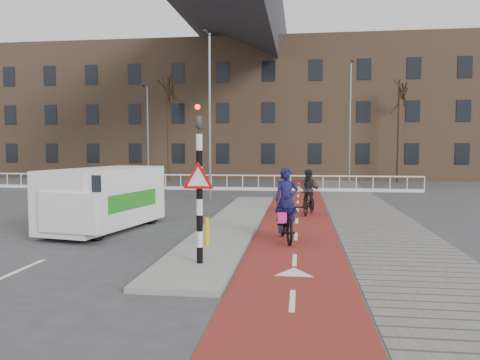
# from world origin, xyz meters

# --- Properties ---
(ground) EXTENTS (120.00, 120.00, 0.00)m
(ground) POSITION_xyz_m (0.00, 0.00, 0.00)
(ground) COLOR #38383A
(ground) RESTS_ON ground
(bike_lane) EXTENTS (2.50, 60.00, 0.01)m
(bike_lane) POSITION_xyz_m (1.50, 10.00, 0.01)
(bike_lane) COLOR maroon
(bike_lane) RESTS_ON ground
(sidewalk) EXTENTS (3.00, 60.00, 0.01)m
(sidewalk) POSITION_xyz_m (4.30, 10.00, 0.01)
(sidewalk) COLOR slate
(sidewalk) RESTS_ON ground
(curb_island) EXTENTS (1.80, 16.00, 0.12)m
(curb_island) POSITION_xyz_m (-0.70, 4.00, 0.06)
(curb_island) COLOR gray
(curb_island) RESTS_ON ground
(traffic_signal) EXTENTS (0.80, 0.80, 3.68)m
(traffic_signal) POSITION_xyz_m (-0.60, -2.02, 1.99)
(traffic_signal) COLOR black
(traffic_signal) RESTS_ON curb_island
(bollard) EXTENTS (0.12, 0.12, 0.73)m
(bollard) POSITION_xyz_m (-0.82, -0.11, 0.49)
(bollard) COLOR gold
(bollard) RESTS_ON curb_island
(cyclist_near) EXTENTS (1.08, 2.14, 2.11)m
(cyclist_near) POSITION_xyz_m (1.23, 1.30, 0.72)
(cyclist_near) COLOR black
(cyclist_near) RESTS_ON bike_lane
(cyclist_far) EXTENTS (0.89, 1.74, 1.81)m
(cyclist_far) POSITION_xyz_m (1.97, 6.68, 0.76)
(cyclist_far) COLOR black
(cyclist_far) RESTS_ON bike_lane
(van) EXTENTS (2.73, 4.98, 2.03)m
(van) POSITION_xyz_m (-4.72, 2.37, 1.07)
(van) COLOR white
(van) RESTS_ON ground
(railing) EXTENTS (28.00, 0.10, 0.99)m
(railing) POSITION_xyz_m (-5.00, 17.00, 0.31)
(railing) COLOR silver
(railing) RESTS_ON ground
(townhouse_row) EXTENTS (46.00, 10.00, 15.90)m
(townhouse_row) POSITION_xyz_m (-3.00, 32.00, 7.81)
(townhouse_row) COLOR #7F6047
(townhouse_row) RESTS_ON ground
(tree_mid) EXTENTS (0.28, 0.28, 8.25)m
(tree_mid) POSITION_xyz_m (-8.83, 24.26, 4.13)
(tree_mid) COLOR #2E2114
(tree_mid) RESTS_ON ground
(tree_right) EXTENTS (0.26, 0.26, 7.87)m
(tree_right) POSITION_xyz_m (9.12, 25.31, 3.93)
(tree_right) COLOR #2E2114
(tree_right) RESTS_ON ground
(streetlight_near) EXTENTS (0.12, 0.12, 8.40)m
(streetlight_near) POSITION_xyz_m (-2.96, 11.27, 4.20)
(streetlight_near) COLOR slate
(streetlight_near) RESTS_ON ground
(streetlight_left) EXTENTS (0.12, 0.12, 7.31)m
(streetlight_left) POSITION_xyz_m (-9.77, 21.89, 3.65)
(streetlight_left) COLOR slate
(streetlight_left) RESTS_ON ground
(streetlight_right) EXTENTS (0.12, 0.12, 8.64)m
(streetlight_right) POSITION_xyz_m (5.01, 21.36, 4.32)
(streetlight_right) COLOR slate
(streetlight_right) RESTS_ON ground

